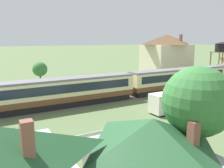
# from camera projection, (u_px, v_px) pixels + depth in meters

# --- Properties ---
(ground_plane) EXTENTS (600.00, 600.00, 0.00)m
(ground_plane) POSITION_uv_depth(u_px,v_px,m) (174.00, 92.00, 43.08)
(ground_plane) COLOR #566B42
(passenger_train) EXTENTS (90.63, 2.99, 4.14)m
(passenger_train) POSITION_uv_depth(u_px,v_px,m) (131.00, 84.00, 39.19)
(passenger_train) COLOR brown
(passenger_train) RESTS_ON ground_plane
(railway_track) EXTENTS (157.71, 3.60, 0.04)m
(railway_track) POSITION_uv_depth(u_px,v_px,m) (146.00, 95.00, 41.09)
(railway_track) COLOR #665B51
(railway_track) RESTS_ON ground_plane
(station_house_brown_roof) EXTENTS (11.71, 9.18, 10.68)m
(station_house_brown_roof) POSITION_uv_depth(u_px,v_px,m) (166.00, 55.00, 60.19)
(station_house_brown_roof) COLOR beige
(station_house_brown_roof) RESTS_ON ground_plane
(water_tower) EXTENTS (3.96, 3.96, 8.82)m
(water_tower) POSITION_uv_depth(u_px,v_px,m) (222.00, 48.00, 61.18)
(water_tower) COLOR brown
(water_tower) RESTS_ON ground_plane
(cottage_dark_green_roof_2) EXTENTS (6.86, 8.59, 4.77)m
(cottage_dark_green_roof_2) POSITION_uv_depth(u_px,v_px,m) (152.00, 153.00, 14.97)
(cottage_dark_green_roof_2) COLOR #9E9E99
(cottage_dark_green_roof_2) RESTS_ON ground_plane
(parked_car_blue) EXTENTS (4.60, 2.23, 1.29)m
(parked_car_blue) POSITION_uv_depth(u_px,v_px,m) (3.00, 139.00, 21.48)
(parked_car_blue) COLOR #284CA8
(parked_car_blue) RESTS_ON ground_plane
(delivery_truck_grey) EXTENTS (5.88, 2.21, 2.67)m
(delivery_truck_grey) POSITION_uv_depth(u_px,v_px,m) (170.00, 103.00, 31.12)
(delivery_truck_grey) COLOR gray
(delivery_truck_grey) RESTS_ON ground_plane
(yard_tree_0) EXTENTS (2.84, 2.84, 5.23)m
(yard_tree_0) POSITION_uv_depth(u_px,v_px,m) (40.00, 69.00, 45.86)
(yard_tree_0) COLOR brown
(yard_tree_0) RESTS_ON ground_plane
(yard_tree_2) EXTENTS (4.83, 4.83, 7.85)m
(yard_tree_2) POSITION_uv_depth(u_px,v_px,m) (198.00, 102.00, 15.96)
(yard_tree_2) COLOR brown
(yard_tree_2) RESTS_ON ground_plane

